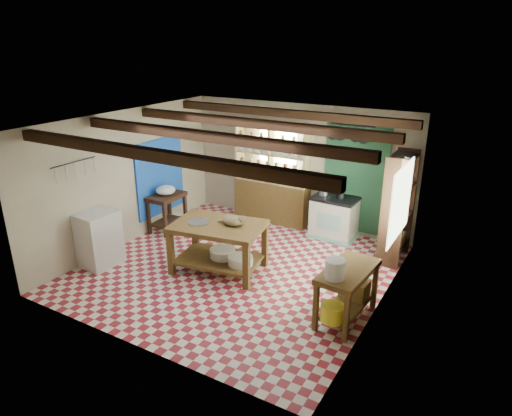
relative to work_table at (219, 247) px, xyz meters
The scene contains 30 objects.
floor 0.54m from the work_table, 35.12° to the left, with size 5.00×5.00×0.02m, color maroon.
ceiling 2.19m from the work_table, 35.12° to the left, with size 5.00×5.00×0.02m, color #4F5055.
wall_back 2.83m from the work_table, 84.53° to the left, with size 5.00×0.04×2.60m, color #B8AE94.
wall_front 2.49m from the work_table, 83.68° to the right, with size 5.00×0.04×2.60m, color #B8AE94.
wall_left 2.41m from the work_table, behind, with size 0.04×5.00×2.60m, color #B8AE94.
wall_right 2.90m from the work_table, ahead, with size 0.04×5.00×2.60m, color #B8AE94.
ceiling_beams 2.07m from the work_table, 35.12° to the left, with size 5.00×3.80×0.15m, color #382113.
blue_wall_patch 2.55m from the work_table, 153.97° to the left, with size 0.04×1.40×1.60m, color blue.
green_wall_patch 3.16m from the work_table, 60.38° to the left, with size 1.30×0.04×2.30m, color #205233.
window_back 2.96m from the work_table, 95.22° to the left, with size 0.90×0.02×0.80m, color silver.
window_right 3.13m from the work_table, 23.33° to the left, with size 0.02×1.30×1.20m, color silver.
utensil_rail 2.76m from the work_table, 154.97° to the right, with size 0.06×0.90×0.28m, color black.
pot_rack 3.21m from the work_table, 55.96° to the left, with size 0.86×0.12×0.36m, color black.
shelving_unit 2.59m from the work_table, 96.71° to the left, with size 1.70×0.34×2.20m, color #DDC07F.
tall_rack 3.27m from the work_table, 37.98° to the left, with size 0.40×0.86×2.00m, color #382113.
work_table is the anchor object (origin of this frame).
stove 2.64m from the work_table, 62.18° to the left, with size 0.88×0.60×0.86m, color beige.
prep_table 2.15m from the work_table, 154.71° to the left, with size 0.54×0.78×0.79m, color #382113.
white_cabinet 2.16m from the work_table, 155.57° to the right, with size 0.55×0.66×0.99m, color silver.
right_counter 2.46m from the work_table, ahead, with size 0.56×1.13×0.81m, color brown.
cat 0.58m from the work_table, 20.73° to the left, with size 0.37×0.28×0.17m, color olive.
steel_tray 0.57m from the work_table, 162.45° to the right, with size 0.37×0.37×0.02m, color #B2B4BB.
basin_large 0.14m from the work_table, 54.42° to the left, with size 0.45×0.45×0.16m, color silver.
basin_small 0.48m from the work_table, ahead, with size 0.43×0.43×0.15m, color silver.
kettle_left 2.59m from the work_table, 67.26° to the left, with size 0.18×0.18×0.21m, color #B2B4BB.
kettle_right 2.73m from the work_table, 60.26° to the left, with size 0.16×0.16×0.20m, color black.
enamel_bowl 2.20m from the work_table, 154.71° to the left, with size 0.40×0.40×0.20m, color silver.
white_bucket 2.50m from the work_table, 15.54° to the right, with size 0.28×0.28×0.28m, color silver.
wicker_basket 2.46m from the work_table, ahead, with size 0.39×0.31×0.27m, color olive.
yellow_tub 2.52m from the work_table, 17.56° to the right, with size 0.33×0.33×0.24m, color yellow.
Camera 1 is at (3.90, -6.07, 3.86)m, focal length 32.00 mm.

